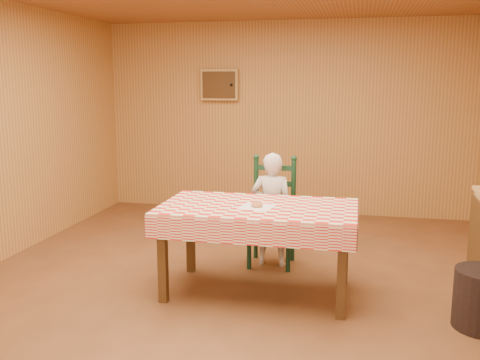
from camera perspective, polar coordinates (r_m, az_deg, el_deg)
name	(u,v)px	position (r m, az deg, el deg)	size (l,w,h in m)	color
ground	(235,291)	(4.75, -0.54, -11.78)	(6.00, 6.00, 0.00)	brown
cabin_walls	(248,78)	(4.91, 0.83, 10.79)	(5.10, 6.05, 2.65)	#C28B46
dining_table	(258,215)	(4.52, 1.93, -3.77)	(1.66, 0.96, 0.77)	#4B3014
ladder_chair	(273,214)	(5.31, 3.50, -3.64)	(0.44, 0.40, 1.08)	black
seated_child	(272,210)	(5.25, 3.40, -3.17)	(0.41, 0.27, 1.12)	silver
napkin	(257,207)	(4.45, 1.82, -2.88)	(0.26, 0.26, 0.00)	white
donut	(257,205)	(4.45, 1.82, -2.65)	(0.10, 0.10, 0.03)	#C68347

